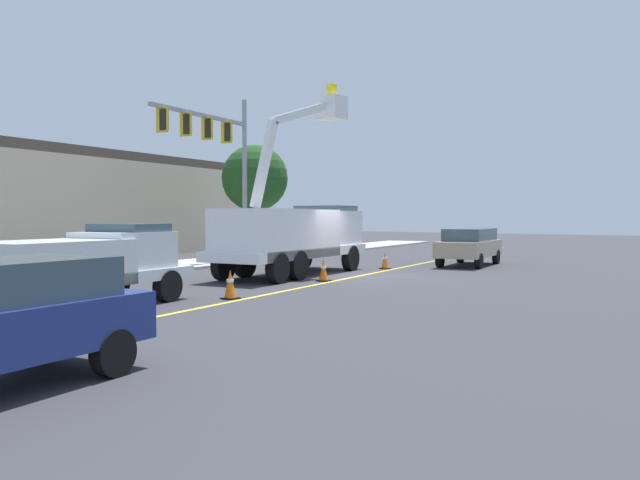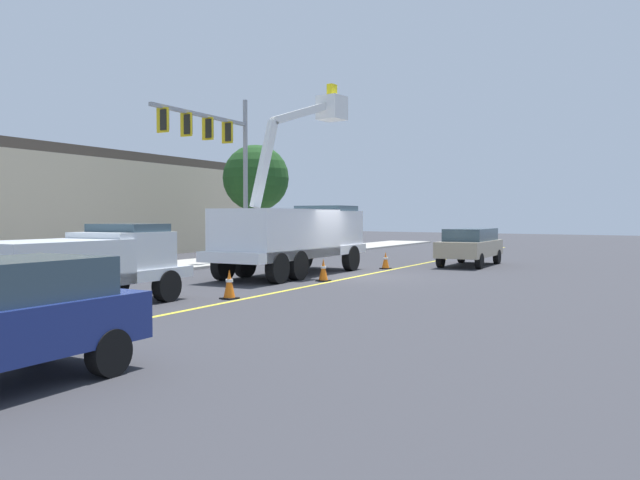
{
  "view_description": "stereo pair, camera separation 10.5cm",
  "coord_description": "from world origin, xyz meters",
  "px_view_note": "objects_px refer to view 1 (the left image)",
  "views": [
    {
      "loc": [
        -20.1,
        -12.36,
        2.27
      ],
      "look_at": [
        -1.49,
        0.66,
        1.4
      ],
      "focal_mm": 35.47,
      "sensor_mm": 36.0,
      "label": 1
    },
    {
      "loc": [
        -20.04,
        -12.45,
        2.27
      ],
      "look_at": [
        -1.49,
        0.66,
        1.4
      ],
      "focal_mm": 35.47,
      "sensor_mm": 36.0,
      "label": 2
    }
  ],
  "objects_px": {
    "traffic_cone_mid_rear": "(323,270)",
    "traffic_cone_leading": "(36,319)",
    "traffic_cone_mid_front": "(230,284)",
    "traffic_signal_mast": "(217,147)",
    "traffic_cone_trailing": "(385,261)",
    "utility_bucket_truck": "(295,233)",
    "service_pickup_truck": "(85,263)",
    "passing_minivan": "(469,244)"
  },
  "relations": [
    {
      "from": "traffic_cone_leading",
      "to": "service_pickup_truck",
      "type": "bearing_deg",
      "value": 42.23
    },
    {
      "from": "traffic_cone_mid_rear",
      "to": "traffic_cone_leading",
      "type": "bearing_deg",
      "value": -172.85
    },
    {
      "from": "traffic_signal_mast",
      "to": "utility_bucket_truck",
      "type": "bearing_deg",
      "value": -107.24
    },
    {
      "from": "traffic_cone_leading",
      "to": "traffic_cone_trailing",
      "type": "height_order",
      "value": "traffic_cone_trailing"
    },
    {
      "from": "service_pickup_truck",
      "to": "traffic_cone_mid_front",
      "type": "relative_size",
      "value": 7.16
    },
    {
      "from": "service_pickup_truck",
      "to": "traffic_cone_leading",
      "type": "height_order",
      "value": "service_pickup_truck"
    },
    {
      "from": "traffic_signal_mast",
      "to": "traffic_cone_leading",
      "type": "bearing_deg",
      "value": -146.81
    },
    {
      "from": "traffic_cone_leading",
      "to": "traffic_signal_mast",
      "type": "xyz_separation_m",
      "value": [
        14.53,
        9.5,
        5.09
      ]
    },
    {
      "from": "passing_minivan",
      "to": "traffic_cone_mid_rear",
      "type": "relative_size",
      "value": 6.37
    },
    {
      "from": "traffic_cone_mid_rear",
      "to": "traffic_cone_trailing",
      "type": "distance_m",
      "value": 5.78
    },
    {
      "from": "traffic_cone_trailing",
      "to": "traffic_signal_mast",
      "type": "height_order",
      "value": "traffic_signal_mast"
    },
    {
      "from": "service_pickup_truck",
      "to": "passing_minivan",
      "type": "distance_m",
      "value": 18.4
    },
    {
      "from": "traffic_cone_leading",
      "to": "traffic_signal_mast",
      "type": "bearing_deg",
      "value": 33.19
    },
    {
      "from": "utility_bucket_truck",
      "to": "traffic_cone_leading",
      "type": "xyz_separation_m",
      "value": [
        -12.72,
        -3.67,
        -1.26
      ]
    },
    {
      "from": "service_pickup_truck",
      "to": "traffic_cone_trailing",
      "type": "bearing_deg",
      "value": -1.27
    },
    {
      "from": "traffic_cone_leading",
      "to": "passing_minivan",
      "type": "bearing_deg",
      "value": -0.23
    },
    {
      "from": "service_pickup_truck",
      "to": "traffic_cone_mid_rear",
      "type": "relative_size",
      "value": 7.42
    },
    {
      "from": "utility_bucket_truck",
      "to": "passing_minivan",
      "type": "distance_m",
      "value": 9.09
    },
    {
      "from": "passing_minivan",
      "to": "traffic_cone_mid_front",
      "type": "relative_size",
      "value": 6.15
    },
    {
      "from": "traffic_cone_mid_front",
      "to": "traffic_signal_mast",
      "type": "bearing_deg",
      "value": 45.83
    },
    {
      "from": "service_pickup_truck",
      "to": "traffic_cone_mid_front",
      "type": "bearing_deg",
      "value": -26.33
    },
    {
      "from": "service_pickup_truck",
      "to": "traffic_cone_leading",
      "type": "xyz_separation_m",
      "value": [
        -2.77,
        -2.51,
        -0.76
      ]
    },
    {
      "from": "utility_bucket_truck",
      "to": "traffic_cone_mid_rear",
      "type": "bearing_deg",
      "value": -119.7
    },
    {
      "from": "traffic_cone_leading",
      "to": "traffic_cone_mid_rear",
      "type": "distance_m",
      "value": 11.54
    },
    {
      "from": "traffic_signal_mast",
      "to": "traffic_cone_mid_front",
      "type": "bearing_deg",
      "value": -134.17
    },
    {
      "from": "service_pickup_truck",
      "to": "traffic_cone_mid_rear",
      "type": "height_order",
      "value": "service_pickup_truck"
    },
    {
      "from": "traffic_cone_mid_rear",
      "to": "traffic_signal_mast",
      "type": "bearing_deg",
      "value": 69.09
    },
    {
      "from": "service_pickup_truck",
      "to": "passing_minivan",
      "type": "height_order",
      "value": "service_pickup_truck"
    },
    {
      "from": "traffic_signal_mast",
      "to": "passing_minivan",
      "type": "bearing_deg",
      "value": -56.08
    },
    {
      "from": "passing_minivan",
      "to": "traffic_signal_mast",
      "type": "bearing_deg",
      "value": 123.92
    },
    {
      "from": "service_pickup_truck",
      "to": "utility_bucket_truck",
      "type": "bearing_deg",
      "value": 6.63
    },
    {
      "from": "utility_bucket_truck",
      "to": "passing_minivan",
      "type": "bearing_deg",
      "value": -24.41
    },
    {
      "from": "traffic_cone_leading",
      "to": "traffic_cone_trailing",
      "type": "distance_m",
      "value": 17.32
    },
    {
      "from": "passing_minivan",
      "to": "traffic_cone_mid_front",
      "type": "distance_m",
      "value": 14.9
    },
    {
      "from": "traffic_cone_trailing",
      "to": "utility_bucket_truck",
      "type": "bearing_deg",
      "value": 161.7
    },
    {
      "from": "traffic_cone_mid_front",
      "to": "service_pickup_truck",
      "type": "bearing_deg",
      "value": 153.67
    },
    {
      "from": "utility_bucket_truck",
      "to": "traffic_cone_trailing",
      "type": "xyz_separation_m",
      "value": [
        4.46,
        -1.48,
        -1.26
      ]
    },
    {
      "from": "service_pickup_truck",
      "to": "passing_minivan",
      "type": "bearing_deg",
      "value": -8.1
    },
    {
      "from": "traffic_cone_mid_front",
      "to": "traffic_cone_mid_rear",
      "type": "bearing_deg",
      "value": 6.31
    },
    {
      "from": "utility_bucket_truck",
      "to": "traffic_cone_trailing",
      "type": "height_order",
      "value": "utility_bucket_truck"
    },
    {
      "from": "utility_bucket_truck",
      "to": "service_pickup_truck",
      "type": "bearing_deg",
      "value": -173.37
    },
    {
      "from": "traffic_cone_leading",
      "to": "traffic_cone_trailing",
      "type": "xyz_separation_m",
      "value": [
        17.18,
        2.19,
        0.0
      ]
    }
  ]
}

